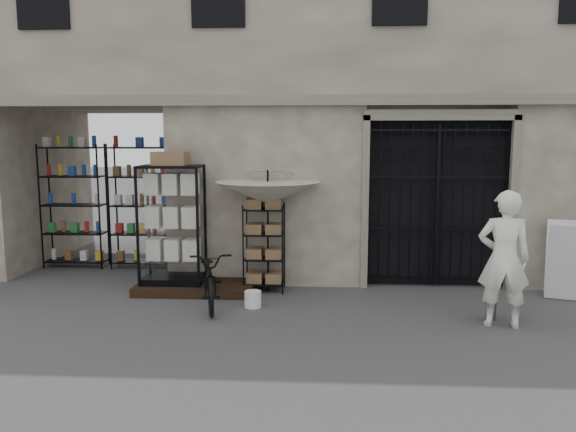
# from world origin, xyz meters

# --- Properties ---
(ground) EXTENTS (80.00, 80.00, 0.00)m
(ground) POSITION_xyz_m (0.00, 0.00, 0.00)
(ground) COLOR #242427
(ground) RESTS_ON ground
(main_building) EXTENTS (14.00, 4.00, 9.00)m
(main_building) POSITION_xyz_m (0.00, 4.00, 4.50)
(main_building) COLOR #B5A894
(main_building) RESTS_ON ground
(shop_recess) EXTENTS (3.00, 1.70, 3.00)m
(shop_recess) POSITION_xyz_m (-4.50, 2.80, 1.50)
(shop_recess) COLOR black
(shop_recess) RESTS_ON ground
(shop_shelving) EXTENTS (2.70, 0.50, 2.50)m
(shop_shelving) POSITION_xyz_m (-4.55, 3.30, 1.25)
(shop_shelving) COLOR black
(shop_shelving) RESTS_ON ground
(iron_gate) EXTENTS (2.50, 0.21, 3.00)m
(iron_gate) POSITION_xyz_m (1.75, 2.28, 1.50)
(iron_gate) COLOR black
(iron_gate) RESTS_ON ground
(step_platform) EXTENTS (2.00, 0.90, 0.15)m
(step_platform) POSITION_xyz_m (-2.40, 1.55, 0.07)
(step_platform) COLOR black
(step_platform) RESTS_ON ground
(display_cabinet) EXTENTS (1.17, 0.97, 2.18)m
(display_cabinet) POSITION_xyz_m (-2.79, 1.59, 1.06)
(display_cabinet) COLOR black
(display_cabinet) RESTS_ON step_platform
(wire_rack) EXTENTS (0.68, 0.50, 1.51)m
(wire_rack) POSITION_xyz_m (-1.23, 1.71, 0.74)
(wire_rack) COLOR black
(wire_rack) RESTS_ON ground
(market_umbrella) EXTENTS (1.87, 1.90, 2.51)m
(market_umbrella) POSITION_xyz_m (-1.16, 1.68, 1.80)
(market_umbrella) COLOR black
(market_umbrella) RESTS_ON ground
(white_bucket) EXTENTS (0.33, 0.33, 0.25)m
(white_bucket) POSITION_xyz_m (-1.31, 0.75, 0.13)
(white_bucket) COLOR white
(white_bucket) RESTS_ON ground
(bicycle) EXTENTS (0.82, 1.04, 1.75)m
(bicycle) POSITION_xyz_m (-1.99, 0.79, 0.00)
(bicycle) COLOR black
(bicycle) RESTS_ON ground
(steel_bollard) EXTENTS (0.19, 0.19, 0.79)m
(steel_bollard) POSITION_xyz_m (2.22, 0.34, 0.40)
(steel_bollard) COLOR #4B4D52
(steel_bollard) RESTS_ON ground
(shopkeeper) EXTENTS (0.98, 2.01, 0.46)m
(shopkeeper) POSITION_xyz_m (2.27, 0.08, 0.00)
(shopkeeper) COLOR white
(shopkeeper) RESTS_ON ground
(easel_sign) EXTENTS (0.78, 0.84, 1.25)m
(easel_sign) POSITION_xyz_m (3.72, 1.45, 0.65)
(easel_sign) COLOR silver
(easel_sign) RESTS_ON ground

